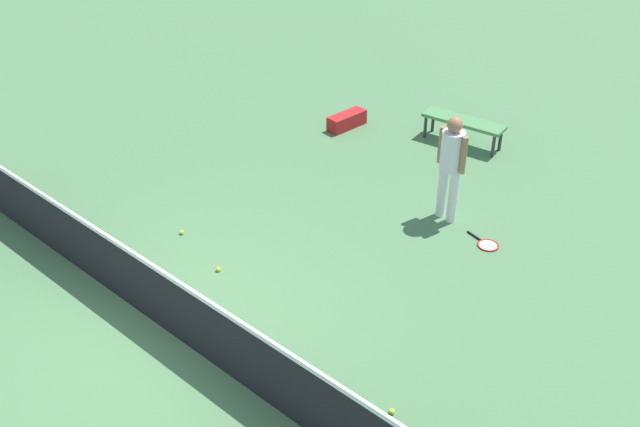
{
  "coord_description": "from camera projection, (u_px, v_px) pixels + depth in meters",
  "views": [
    {
      "loc": [
        -6.02,
        3.87,
        6.18
      ],
      "look_at": [
        -0.59,
        -2.23,
        0.9
      ],
      "focal_mm": 41.15,
      "sensor_mm": 36.0,
      "label": 1
    }
  ],
  "objects": [
    {
      "name": "tennis_ball_midcourt",
      "position": [
        392.0,
        411.0,
        7.98
      ],
      "size": [
        0.07,
        0.07,
        0.07
      ],
      "primitive_type": "sphere",
      "color": "#C6E033",
      "rests_on": "ground_plane"
    },
    {
      "name": "court_net",
      "position": [
        161.0,
        298.0,
        8.87
      ],
      "size": [
        10.09,
        0.09,
        1.07
      ],
      "color": "#4C4C51",
      "rests_on": "ground_plane"
    },
    {
      "name": "ground_plane",
      "position": [
        166.0,
        329.0,
        9.14
      ],
      "size": [
        40.0,
        40.0,
        0.0
      ],
      "primitive_type": "plane",
      "color": "#4C7A4C"
    },
    {
      "name": "equipment_bag",
      "position": [
        348.0,
        120.0,
        13.86
      ],
      "size": [
        0.36,
        0.82,
        0.28
      ],
      "color": "#B21E1E",
      "rests_on": "ground_plane"
    },
    {
      "name": "player_near_side",
      "position": [
        451.0,
        160.0,
        10.73
      ],
      "size": [
        0.53,
        0.39,
        1.7
      ],
      "color": "white",
      "rests_on": "ground_plane"
    },
    {
      "name": "tennis_racket_near_player",
      "position": [
        487.0,
        244.0,
        10.66
      ],
      "size": [
        0.61,
        0.38,
        0.03
      ],
      "color": "red",
      "rests_on": "ground_plane"
    },
    {
      "name": "tennis_ball_by_net",
      "position": [
        218.0,
        269.0,
        10.12
      ],
      "size": [
        0.07,
        0.07,
        0.07
      ],
      "primitive_type": "sphere",
      "color": "#C6E033",
      "rests_on": "ground_plane"
    },
    {
      "name": "tennis_ball_near_player",
      "position": [
        182.0,
        232.0,
        10.88
      ],
      "size": [
        0.07,
        0.07,
        0.07
      ],
      "primitive_type": "sphere",
      "color": "#C6E033",
      "rests_on": "ground_plane"
    },
    {
      "name": "courtside_bench",
      "position": [
        463.0,
        123.0,
        13.13
      ],
      "size": [
        1.54,
        0.57,
        0.48
      ],
      "color": "#4C8C4C",
      "rests_on": "ground_plane"
    }
  ]
}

